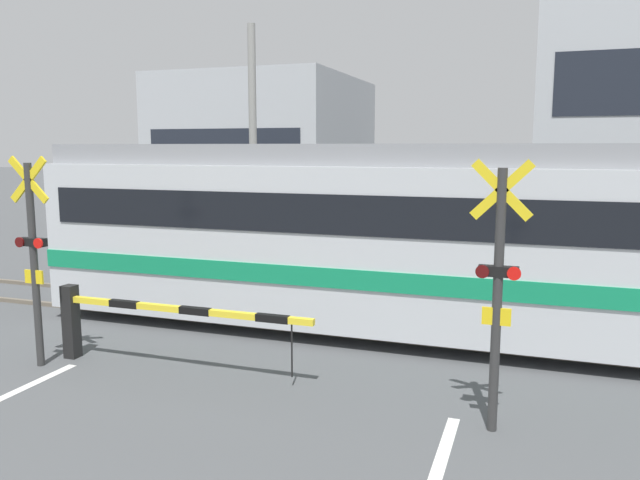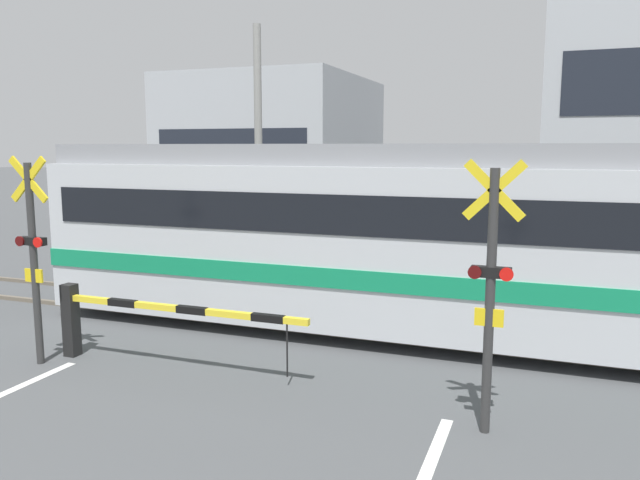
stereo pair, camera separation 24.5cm
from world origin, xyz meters
The scene contains 11 objects.
rail_track_near centered at (0.00, 10.28, 0.04)m, with size 50.00×0.10×0.08m.
rail_track_far centered at (0.00, 11.72, 0.04)m, with size 50.00×0.10×0.08m.
commuter_train centered at (3.29, 11.00, 1.77)m, with size 16.71×2.88×3.31m.
crossing_barrier_near centered at (-2.02, 7.87, 0.76)m, with size 4.11×0.20×1.15m.
crossing_barrier_far centered at (2.02, 14.04, 0.76)m, with size 4.11×0.20×1.15m.
crossing_signal_left centered at (-3.28, 7.41, 1.72)m, with size 0.68×0.15×3.13m.
crossing_signal_right centered at (3.28, 7.41, 1.72)m, with size 0.68×0.15×3.13m.
pedestrian centered at (1.37, 16.87, 0.90)m, with size 0.38×0.22×1.58m.
building_left_of_street centered at (-6.94, 24.12, 3.00)m, with size 7.01×7.91×6.00m.
building_right_of_street centered at (6.62, 24.12, 4.60)m, with size 6.36×7.91×9.20m.
utility_pole_streetside centered at (-4.03, 16.54, 3.32)m, with size 0.22×0.22×6.63m.
Camera 1 is at (3.66, 0.30, 3.26)m, focal length 35.00 mm.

